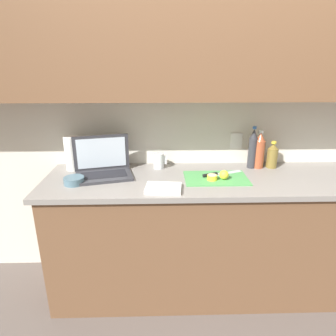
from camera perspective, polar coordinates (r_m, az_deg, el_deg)
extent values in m
plane|color=#564C47|center=(2.56, 8.31, -21.13)|extent=(12.00, 12.00, 0.00)
cube|color=silver|center=(2.32, 8.47, 10.38)|extent=(5.20, 0.06, 2.60)
cube|color=white|center=(2.32, -11.30, 4.94)|extent=(0.09, 0.01, 0.12)
cube|color=white|center=(2.36, 12.86, 5.08)|extent=(0.09, 0.01, 0.12)
cube|color=brown|center=(2.10, 10.09, 22.24)|extent=(4.42, 0.32, 0.70)
cube|color=brown|center=(2.30, 8.84, -12.83)|extent=(2.32, 0.59, 0.87)
cube|color=gray|center=(2.10, 9.49, -2.27)|extent=(2.39, 0.63, 0.03)
cube|color=#333338|center=(2.11, -12.11, -1.47)|extent=(0.43, 0.34, 0.02)
cube|color=black|center=(2.11, -12.13, -1.20)|extent=(0.34, 0.22, 0.00)
cube|color=#333338|center=(2.19, -12.56, 2.87)|extent=(0.38, 0.10, 0.25)
cube|color=silver|center=(2.18, -12.55, 2.82)|extent=(0.33, 0.08, 0.21)
cube|color=#4C9E51|center=(2.07, 9.12, -1.91)|extent=(0.43, 0.27, 0.01)
cube|color=silver|center=(2.17, 11.47, -0.89)|extent=(0.20, 0.11, 0.00)
cylinder|color=black|center=(2.08, 8.02, -1.26)|extent=(0.11, 0.06, 0.02)
cylinder|color=yellow|center=(2.02, 8.40, -1.79)|extent=(0.07, 0.07, 0.03)
cylinder|color=#F4EAA3|center=(2.01, 8.42, -1.32)|extent=(0.06, 0.06, 0.00)
sphere|color=yellow|center=(2.04, 10.61, -1.28)|extent=(0.06, 0.06, 0.06)
cylinder|color=olive|center=(2.37, 19.20, 1.80)|extent=(0.08, 0.08, 0.15)
cone|color=olive|center=(2.35, 19.45, 3.94)|extent=(0.07, 0.07, 0.04)
cylinder|color=gold|center=(2.34, 19.53, 4.60)|extent=(0.04, 0.04, 0.02)
cylinder|color=#A34C2D|center=(2.33, 16.92, 2.51)|extent=(0.08, 0.08, 0.21)
cone|color=#A34C2D|center=(2.29, 17.25, 5.71)|extent=(0.07, 0.07, 0.06)
cylinder|color=white|center=(2.28, 17.35, 6.68)|extent=(0.04, 0.04, 0.02)
cylinder|color=#333338|center=(2.31, 15.73, 2.75)|extent=(0.06, 0.06, 0.23)
cone|color=#333338|center=(2.27, 16.08, 6.31)|extent=(0.06, 0.06, 0.07)
cylinder|color=#3366B2|center=(2.26, 16.18, 7.39)|extent=(0.03, 0.03, 0.02)
cylinder|color=silver|center=(2.23, -1.78, 1.38)|extent=(0.08, 0.08, 0.11)
cube|color=silver|center=(2.23, -0.52, 1.53)|extent=(0.02, 0.01, 0.06)
cylinder|color=slate|center=(2.04, -17.46, -2.30)|extent=(0.13, 0.13, 0.05)
cylinder|color=white|center=(2.30, -17.79, 2.69)|extent=(0.11, 0.11, 0.24)
cube|color=white|center=(1.87, -0.88, -3.85)|extent=(0.24, 0.18, 0.02)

